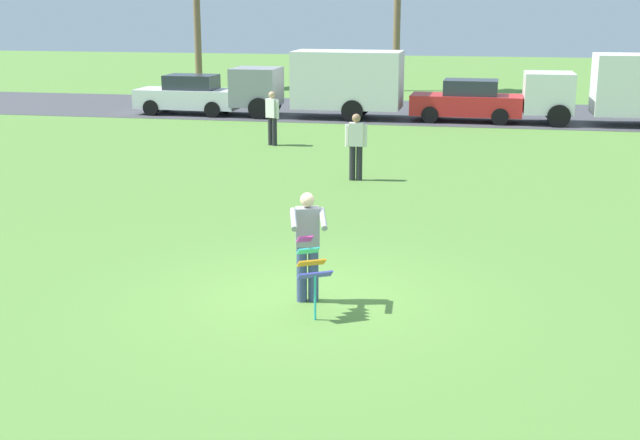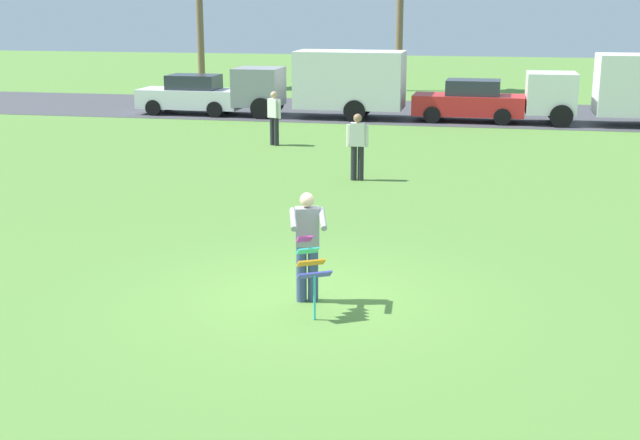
{
  "view_description": "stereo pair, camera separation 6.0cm",
  "coord_description": "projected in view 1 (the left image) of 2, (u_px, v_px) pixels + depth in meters",
  "views": [
    {
      "loc": [
        2.6,
        -12.41,
        4.56
      ],
      "look_at": [
        -0.01,
        0.87,
        1.05
      ],
      "focal_mm": 47.87,
      "sensor_mm": 36.0,
      "label": 1
    },
    {
      "loc": [
        2.66,
        -12.4,
        4.56
      ],
      "look_at": [
        -0.01,
        0.87,
        1.05
      ],
      "focal_mm": 47.87,
      "sensor_mm": 36.0,
      "label": 2
    }
  ],
  "objects": [
    {
      "name": "person_walker_near",
      "position": [
        272.0,
        116.0,
        27.24
      ],
      "size": [
        0.5,
        0.37,
        1.73
      ],
      "color": "#26262B",
      "rests_on": "ground"
    },
    {
      "name": "parked_truck_grey_van",
      "position": [
        327.0,
        82.0,
        33.48
      ],
      "size": [
        6.72,
        2.16,
        2.62
      ],
      "color": "gray",
      "rests_on": "ground"
    },
    {
      "name": "parked_car_red",
      "position": [
        467.0,
        101.0,
        32.61
      ],
      "size": [
        4.24,
        1.91,
        1.6
      ],
      "color": "red",
      "rests_on": "ground"
    },
    {
      "name": "person_walker_far",
      "position": [
        356.0,
        145.0,
        21.95
      ],
      "size": [
        0.57,
        0.24,
        1.73
      ],
      "color": "#26262B",
      "rests_on": "ground"
    },
    {
      "name": "kite_held",
      "position": [
        312.0,
        266.0,
        12.47
      ],
      "size": [
        0.63,
        0.73,
        1.16
      ],
      "color": "#D83399",
      "rests_on": "ground"
    },
    {
      "name": "parked_car_white",
      "position": [
        189.0,
        95.0,
        34.7
      ],
      "size": [
        4.23,
        1.89,
        1.6
      ],
      "color": "white",
      "rests_on": "ground"
    },
    {
      "name": "road_strip",
      "position": [
        424.0,
        112.0,
        35.43
      ],
      "size": [
        120.0,
        8.0,
        0.01
      ],
      "primitive_type": "cube",
      "color": "#424247",
      "rests_on": "ground"
    },
    {
      "name": "person_kite_flyer",
      "position": [
        308.0,
        243.0,
        13.04
      ],
      "size": [
        0.67,
        0.74,
        1.73
      ],
      "color": "#384772",
      "rests_on": "ground"
    },
    {
      "name": "ground_plane",
      "position": [
        310.0,
        298.0,
        13.42
      ],
      "size": [
        120.0,
        120.0,
        0.0
      ],
      "primitive_type": "plane",
      "color": "#568438"
    },
    {
      "name": "parked_truck_white_box",
      "position": [
        629.0,
        88.0,
        31.36
      ],
      "size": [
        6.72,
        2.18,
        2.62
      ],
      "color": "silver",
      "rests_on": "ground"
    }
  ]
}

